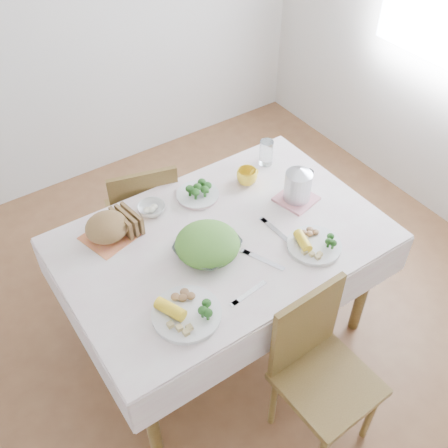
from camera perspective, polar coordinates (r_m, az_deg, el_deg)
floor at (r=3.05m, az=-0.10°, el=-11.55°), size 3.60×3.60×0.00m
dining_table at (r=2.75m, az=-0.11°, el=-7.11°), size 1.40×0.90×0.75m
tablecloth at (r=2.46m, az=-0.12°, el=-1.52°), size 1.50×1.00×0.01m
chair_near at (r=2.40m, az=11.39°, el=-16.18°), size 0.41×0.41×0.87m
chair_far at (r=3.08m, az=-8.92°, el=1.64°), size 0.47×0.47×0.85m
salad_bowl at (r=2.36m, az=-1.80°, el=-2.70°), size 0.35×0.35×0.07m
dinner_plate_left at (r=2.16m, az=-4.08°, el=-9.78°), size 0.30×0.30×0.02m
dinner_plate_right at (r=2.44m, az=9.78°, el=-2.32°), size 0.35×0.35×0.02m
broccoli_plate at (r=2.67m, az=-2.88°, el=3.18°), size 0.28×0.28×0.02m
napkin at (r=2.52m, az=-12.40°, el=-1.35°), size 0.26×0.26×0.00m
bread_loaf at (r=2.48m, az=-12.60°, el=-0.44°), size 0.21×0.20×0.12m
fruit_bowl at (r=2.59m, az=-7.89°, el=1.63°), size 0.16×0.16×0.04m
yellow_mug at (r=2.73m, az=2.51°, el=5.17°), size 0.12×0.12×0.09m
glass_tumbler at (r=2.86m, az=4.61°, el=7.66°), size 0.09×0.09×0.14m
pink_tray at (r=2.67m, az=7.86°, el=2.74°), size 0.21×0.21×0.01m
electric_kettle at (r=2.60m, az=8.09°, el=4.62°), size 0.17×0.17×0.19m
fork_left at (r=2.36m, az=4.31°, el=-3.93°), size 0.10×0.20×0.00m
fork_right at (r=2.50m, az=5.68°, el=-0.72°), size 0.03×0.20×0.00m
knife at (r=2.24m, az=2.75°, el=-7.50°), size 0.19×0.04×0.00m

